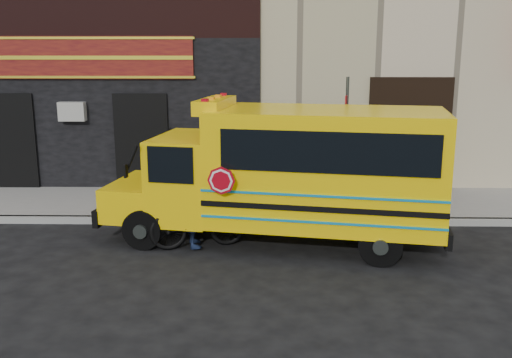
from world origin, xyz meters
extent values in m
plane|color=black|center=(0.00, 0.00, 0.00)|extent=(120.00, 120.00, 0.00)
cube|color=#9E9E98|center=(0.00, 2.60, 0.07)|extent=(40.00, 0.20, 0.15)
cube|color=gray|center=(0.00, 4.10, 0.07)|extent=(40.00, 3.00, 0.15)
cube|color=black|center=(-5.00, 5.55, 2.15)|extent=(10.00, 0.30, 4.00)
cube|color=#4E0B12|center=(-5.00, 5.38, 3.65)|extent=(6.50, 0.12, 1.10)
cube|color=black|center=(-6.80, 5.40, 1.40)|extent=(1.30, 0.10, 2.50)
cube|color=black|center=(-3.20, 5.40, 1.40)|extent=(1.30, 0.10, 2.50)
cylinder|color=black|center=(-2.26, 0.94, 0.40)|extent=(0.84, 0.42, 0.80)
cylinder|color=black|center=(-1.93, 2.81, 0.40)|extent=(0.84, 0.42, 0.80)
cylinder|color=black|center=(2.26, 0.13, 0.40)|extent=(0.84, 0.42, 0.80)
cylinder|color=black|center=(2.60, 2.00, 0.40)|extent=(0.84, 0.42, 0.80)
cube|color=yellow|center=(-2.54, 1.96, 0.80)|extent=(1.34, 2.14, 0.70)
cube|color=black|center=(-3.08, 2.05, 0.55)|extent=(0.48, 2.04, 0.35)
cube|color=yellow|center=(-1.46, 1.76, 1.30)|extent=(1.55, 2.28, 1.70)
cube|color=black|center=(-2.02, 1.86, 1.70)|extent=(0.38, 1.78, 0.90)
cube|color=yellow|center=(1.35, 1.26, 1.62)|extent=(4.82, 2.96, 2.25)
cube|color=black|center=(3.59, 0.86, 0.55)|extent=(0.51, 2.19, 0.30)
cube|color=black|center=(1.25, 0.15, 2.10)|extent=(3.85, 0.73, 0.75)
cube|color=yellow|center=(-0.87, 1.66, 2.78)|extent=(0.77, 1.66, 0.28)
cylinder|color=#A30613|center=(-0.65, 0.30, 1.55)|extent=(0.52, 0.12, 0.52)
cylinder|color=#363D39|center=(2.00, 3.25, 1.63)|extent=(0.07, 0.07, 3.27)
cube|color=#A41215|center=(1.98, 3.18, 2.66)|extent=(0.11, 0.28, 0.41)
cube|color=white|center=(1.98, 3.18, 2.14)|extent=(0.11, 0.28, 0.36)
imported|color=black|center=(-1.18, 1.00, 0.58)|extent=(2.01, 1.04, 1.16)
imported|color=#111A33|center=(-1.26, 1.00, 0.98)|extent=(0.63, 0.81, 1.96)
camera|label=1|loc=(0.16, -9.79, 3.92)|focal=40.00mm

